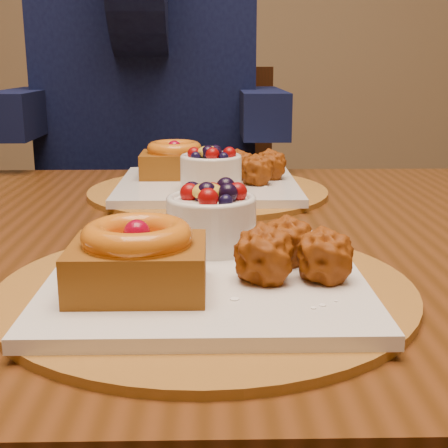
{
  "coord_description": "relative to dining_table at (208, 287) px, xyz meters",
  "views": [
    {
      "loc": [
        0.02,
        -0.69,
        0.96
      ],
      "look_at": [
        0.03,
        -0.1,
        0.81
      ],
      "focal_mm": 50.0,
      "sensor_mm": 36.0,
      "label": 1
    }
  ],
  "objects": [
    {
      "name": "chair_far",
      "position": [
        -0.04,
        0.83,
        -0.15
      ],
      "size": [
        0.51,
        0.51,
        0.95
      ],
      "rotation": [
        0.0,
        0.0,
        0.13
      ],
      "color": "black",
      "rests_on": "ground"
    },
    {
      "name": "diner",
      "position": [
        -0.13,
        0.66,
        0.32
      ],
      "size": [
        0.57,
        0.54,
        0.94
      ],
      "rotation": [
        0.0,
        0.0,
        -0.39
      ],
      "color": "black",
      "rests_on": "ground"
    },
    {
      "name": "dining_table",
      "position": [
        0.0,
        0.0,
        0.0
      ],
      "size": [
        1.6,
        0.9,
        0.76
      ],
      "color": "#3E210B",
      "rests_on": "ground"
    },
    {
      "name": "place_setting_far",
      "position": [
        -0.0,
        0.21,
        0.1
      ],
      "size": [
        0.38,
        0.38,
        0.09
      ],
      "color": "brown",
      "rests_on": "dining_table"
    },
    {
      "name": "place_setting_near",
      "position": [
        -0.0,
        -0.21,
        0.1
      ],
      "size": [
        0.38,
        0.38,
        0.09
      ],
      "color": "brown",
      "rests_on": "dining_table"
    }
  ]
}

